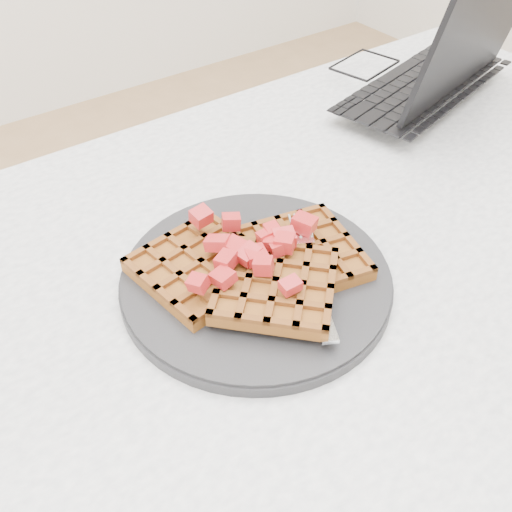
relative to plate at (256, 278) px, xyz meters
name	(u,v)px	position (x,y,z in m)	size (l,w,h in m)	color
table	(354,309)	(0.14, -0.02, -0.12)	(1.20, 0.80, 0.75)	silver
plate	(256,278)	(0.00, 0.00, 0.00)	(0.29, 0.29, 0.02)	black
waffles	(258,267)	(0.00, 0.00, 0.02)	(0.23, 0.22, 0.03)	brown
strawberry_pile	(256,246)	(0.00, 0.00, 0.05)	(0.15, 0.15, 0.02)	maroon
fork	(309,273)	(0.04, -0.04, 0.02)	(0.02, 0.18, 0.02)	silver
laptop	(411,72)	(0.46, 0.21, 0.03)	(0.39, 0.32, 0.24)	black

